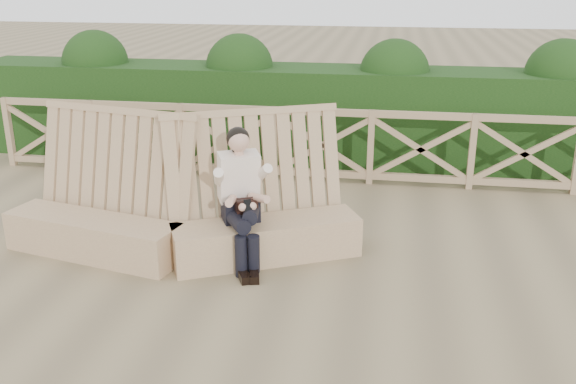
# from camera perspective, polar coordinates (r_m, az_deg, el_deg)

# --- Properties ---
(ground) EXTENTS (60.00, 60.00, 0.00)m
(ground) POSITION_cam_1_polar(r_m,az_deg,el_deg) (6.42, -0.72, -8.77)
(ground) COLOR brown
(ground) RESTS_ON ground
(bench) EXTENTS (3.97, 1.58, 1.57)m
(bench) POSITION_cam_1_polar(r_m,az_deg,el_deg) (7.16, -9.57, -2.50)
(bench) COLOR #9D775A
(bench) RESTS_ON ground
(woman) EXTENTS (0.63, 0.96, 1.46)m
(woman) POSITION_cam_1_polar(r_m,az_deg,el_deg) (6.79, -4.19, -0.10)
(woman) COLOR black
(woman) RESTS_ON ground
(guardrail) EXTENTS (10.10, 0.09, 1.10)m
(guardrail) POSITION_cam_1_polar(r_m,az_deg,el_deg) (9.46, 2.99, 4.18)
(guardrail) COLOR #9B7E5A
(guardrail) RESTS_ON ground
(hedge) EXTENTS (12.00, 1.20, 1.50)m
(hedge) POSITION_cam_1_polar(r_m,az_deg,el_deg) (10.57, 3.76, 6.90)
(hedge) COLOR black
(hedge) RESTS_ON ground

